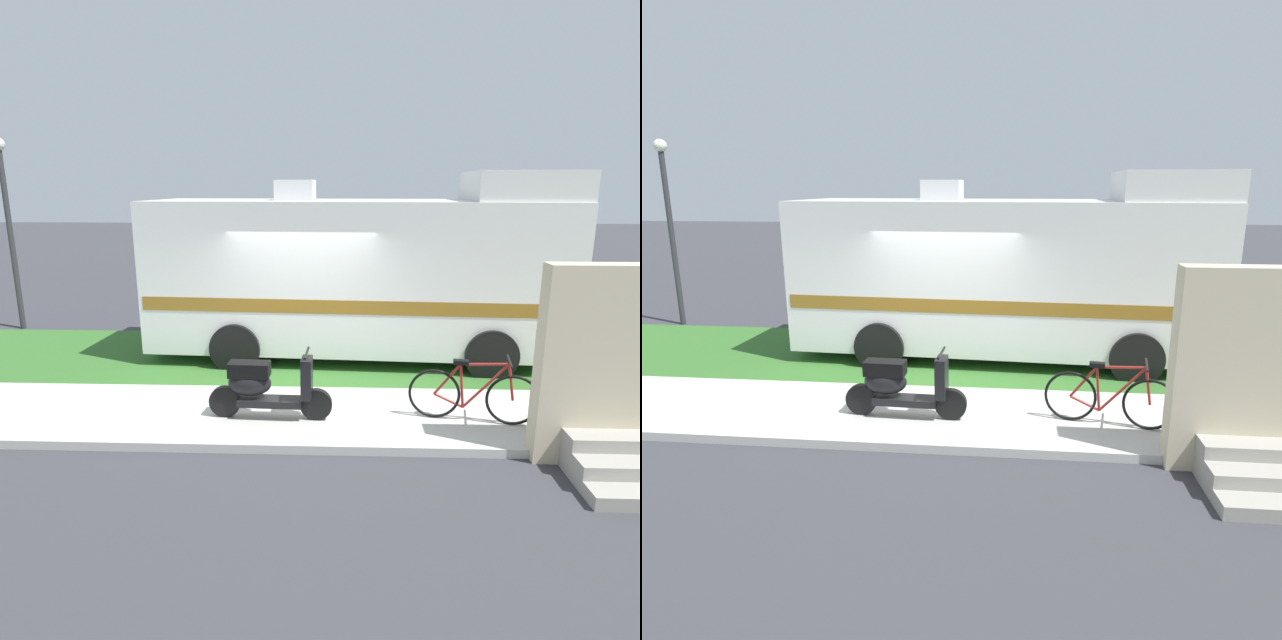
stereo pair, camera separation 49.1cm
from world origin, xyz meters
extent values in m
plane|color=#38383D|center=(0.00, 0.00, 0.00)|extent=(80.00, 80.00, 0.00)
cube|color=beige|center=(0.00, -1.20, 0.06)|extent=(24.00, 2.00, 0.12)
cube|color=#336628|center=(0.00, 1.50, 0.04)|extent=(24.00, 3.40, 0.08)
cube|color=silver|center=(0.96, 1.78, 1.64)|extent=(7.67, 2.72, 2.69)
cube|color=silver|center=(3.83, 1.62, 3.24)|extent=(1.92, 2.28, 0.50)
cube|color=#8C601E|center=(0.96, 1.78, 1.24)|extent=(7.52, 2.73, 0.24)
cube|color=black|center=(4.71, 1.57, 2.11)|extent=(0.19, 1.96, 0.90)
cube|color=silver|center=(-0.18, 1.85, 3.17)|extent=(0.73, 0.64, 0.36)
cylinder|color=black|center=(3.36, 2.75, 0.45)|extent=(0.91, 0.33, 0.90)
cylinder|color=black|center=(3.23, 0.55, 0.45)|extent=(0.91, 0.33, 0.90)
cylinder|color=black|center=(-1.06, 3.00, 0.45)|extent=(0.91, 0.33, 0.90)
cylinder|color=black|center=(-1.18, 0.80, 0.45)|extent=(0.91, 0.33, 0.90)
cylinder|color=black|center=(0.35, -1.41, 0.34)|extent=(0.44, 0.12, 0.44)
cylinder|color=black|center=(-0.92, -1.36, 0.34)|extent=(0.44, 0.12, 0.44)
cube|color=black|center=(-0.28, -1.38, 0.36)|extent=(0.90, 0.32, 0.10)
cube|color=black|center=(-0.56, -1.37, 0.82)|extent=(0.57, 0.28, 0.20)
ellipsoid|color=black|center=(-0.56, -1.37, 0.62)|extent=(0.61, 0.32, 0.36)
cube|color=black|center=(0.22, -1.40, 0.72)|extent=(0.15, 0.33, 0.56)
cylinder|color=black|center=(0.22, -1.40, 1.07)|extent=(0.06, 0.50, 0.04)
sphere|color=white|center=(0.22, -1.40, 0.90)|extent=(0.12, 0.12, 0.12)
torus|color=black|center=(2.97, -1.48, 0.47)|extent=(0.70, 0.17, 0.70)
torus|color=black|center=(1.97, -1.29, 0.47)|extent=(0.70, 0.17, 0.70)
cylinder|color=maroon|center=(2.62, -1.41, 0.64)|extent=(0.58, 0.15, 0.68)
cylinder|color=maroon|center=(2.32, -1.36, 0.62)|extent=(0.10, 0.05, 0.61)
cylinder|color=maroon|center=(2.59, -1.41, 0.95)|extent=(0.61, 0.15, 0.09)
cylinder|color=maroon|center=(2.16, -1.32, 0.39)|extent=(0.40, 0.11, 0.19)
cylinder|color=maroon|center=(2.13, -1.32, 0.70)|extent=(0.36, 0.10, 0.47)
cylinder|color=maroon|center=(2.93, -1.48, 0.72)|extent=(0.12, 0.06, 0.51)
cube|color=black|center=(2.29, -1.35, 0.95)|extent=(0.22, 0.14, 0.06)
cylinder|color=black|center=(2.89, -1.47, 1.01)|extent=(0.13, 0.52, 0.03)
cube|color=maroon|center=(5.07, 5.76, 1.00)|extent=(2.34, 2.11, 1.45)
cube|color=black|center=(5.07, 5.76, 1.43)|extent=(2.22, 2.13, 0.44)
cube|color=maroon|center=(2.48, 5.78, 0.65)|extent=(2.86, 2.12, 0.73)
cylinder|color=black|center=(5.26, 6.77, 0.38)|extent=(0.76, 0.24, 0.76)
cylinder|color=black|center=(5.24, 4.75, 0.38)|extent=(0.76, 0.24, 0.76)
cylinder|color=black|center=(2.15, 6.79, 0.38)|extent=(0.76, 0.24, 0.76)
cylinder|color=black|center=(2.14, 4.77, 0.38)|extent=(0.76, 0.24, 0.76)
cube|color=#9E998E|center=(3.99, -2.80, 0.08)|extent=(1.40, 0.96, 0.16)
cube|color=#9E998E|center=(3.99, -2.64, 0.24)|extent=(1.40, 0.64, 0.16)
cube|color=#9E998E|center=(3.99, -2.48, 0.40)|extent=(1.40, 0.32, 0.16)
cube|color=beige|center=(3.99, -2.17, 1.20)|extent=(2.00, 0.30, 2.40)
cylinder|color=navy|center=(3.46, -1.78, 0.21)|extent=(0.07, 0.07, 0.18)
cylinder|color=navy|center=(3.46, -1.78, 0.32)|extent=(0.03, 0.03, 0.04)
cylinder|color=black|center=(3.46, -1.78, 0.34)|extent=(0.04, 0.04, 0.01)
cylinder|color=#19722D|center=(4.30, -1.77, 0.22)|extent=(0.07, 0.07, 0.21)
cylinder|color=#19722D|center=(4.30, -1.77, 0.35)|extent=(0.03, 0.03, 0.04)
cylinder|color=black|center=(4.30, -1.77, 0.37)|extent=(0.04, 0.04, 0.02)
cylinder|color=#333338|center=(-6.74, 3.60, 2.00)|extent=(0.12, 0.12, 3.99)
camera|label=1|loc=(0.66, -8.20, 3.24)|focal=30.02mm
camera|label=2|loc=(1.15, -8.17, 3.24)|focal=30.02mm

